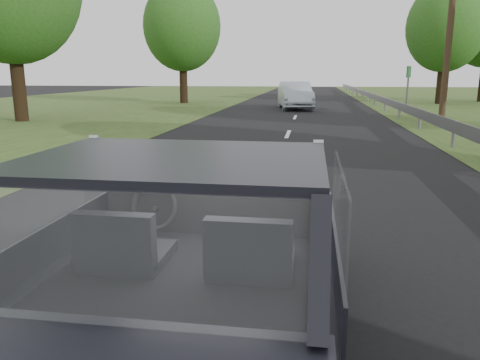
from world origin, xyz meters
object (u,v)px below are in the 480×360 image
(highway_sign, at_px, (407,90))
(utility_pole, at_px, (451,15))
(subject_car, at_px, (197,251))
(other_car, at_px, (295,95))
(cat, at_px, (238,179))

(highway_sign, relative_size, utility_pole, 0.26)
(subject_car, xyz_separation_m, highway_sign, (5.26, 21.06, 0.40))
(other_car, relative_size, utility_pole, 0.53)
(subject_car, xyz_separation_m, other_car, (-0.21, 23.27, 0.01))
(other_car, height_order, utility_pole, utility_pole)
(other_car, xyz_separation_m, highway_sign, (5.47, -2.21, 0.39))
(other_car, bearing_deg, highway_sign, -30.91)
(cat, height_order, utility_pole, utility_pole)
(other_car, distance_m, highway_sign, 5.91)
(subject_car, relative_size, utility_pole, 0.47)
(subject_car, distance_m, cat, 0.73)
(subject_car, bearing_deg, cat, 72.98)
(cat, bearing_deg, subject_car, -109.59)
(cat, xyz_separation_m, other_car, (-0.39, 22.67, -0.36))
(cat, xyz_separation_m, highway_sign, (5.07, 20.46, 0.03))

